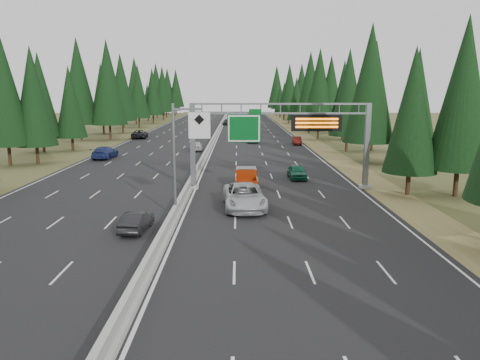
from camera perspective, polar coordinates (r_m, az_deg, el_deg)
name	(u,v)px	position (r m, az deg, el deg)	size (l,w,h in m)	color
road	(214,140)	(87.87, -3.20, 4.89)	(32.00, 260.00, 0.08)	black
shoulder_right	(309,140)	(88.78, 8.39, 4.84)	(3.60, 260.00, 0.06)	olive
shoulder_left	(119,140)	(90.53, -14.56, 4.73)	(3.60, 260.00, 0.06)	#404721
median_barrier	(214,138)	(87.83, -3.20, 5.13)	(0.70, 260.00, 0.85)	gray
sign_gantry	(287,132)	(42.59, 5.79, 5.81)	(16.75, 0.98, 7.80)	slate
hov_sign_pole	(182,152)	(32.77, -7.04, 3.39)	(2.80, 0.50, 8.00)	slate
tree_row_right	(345,89)	(80.65, 12.70, 10.80)	(12.15, 240.77, 18.96)	black
tree_row_left	(86,89)	(87.38, -18.23, 10.54)	(12.09, 237.60, 18.85)	black
silver_minivan	(244,196)	(35.64, 0.53, -2.02)	(3.06, 6.63, 1.84)	#B8B9BE
red_pickup	(246,177)	(43.48, 0.75, 0.39)	(1.97, 5.52, 1.80)	black
car_ahead_green	(297,172)	(48.38, 6.94, 1.01)	(1.68, 4.17, 1.42)	#14593E
car_ahead_dkred	(297,141)	(80.18, 6.94, 4.79)	(1.42, 4.08, 1.34)	#4E110B
car_ahead_dkgrey	(252,139)	(82.81, 1.52, 5.05)	(1.92, 4.71, 1.37)	black
car_ahead_white	(228,122)	(129.89, -1.49, 7.10)	(2.45, 5.31, 1.48)	silver
car_ahead_far	(227,122)	(128.36, -1.62, 7.09)	(1.94, 4.82, 1.64)	black
car_onc_near	(137,221)	(30.69, -12.50, -4.92)	(1.34, 3.85, 1.27)	black
car_onc_blue	(105,152)	(65.31, -16.15, 3.25)	(2.28, 5.61, 1.63)	navy
car_onc_white	(196,146)	(71.38, -5.33, 4.16)	(1.74, 4.33, 1.48)	silver
car_onc_far	(140,134)	(92.80, -12.13, 5.50)	(2.72, 5.89, 1.64)	black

